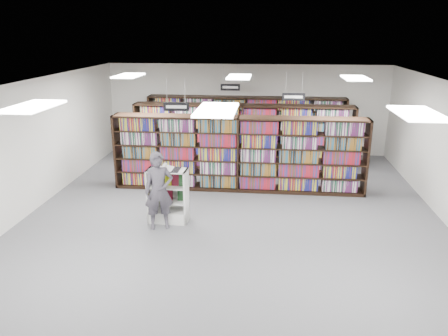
# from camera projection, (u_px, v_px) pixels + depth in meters

# --- Properties ---
(floor) EXTENTS (12.00, 12.00, 0.00)m
(floor) POSITION_uv_depth(u_px,v_px,m) (232.00, 218.00, 10.56)
(floor) COLOR #5B5B61
(floor) RESTS_ON ground
(ceiling) EXTENTS (10.00, 12.00, 0.10)m
(ceiling) POSITION_uv_depth(u_px,v_px,m) (233.00, 84.00, 9.59)
(ceiling) COLOR white
(ceiling) RESTS_ON wall_back
(wall_back) EXTENTS (10.00, 0.10, 3.20)m
(wall_back) POSITION_uv_depth(u_px,v_px,m) (246.00, 109.00, 15.77)
(wall_back) COLOR silver
(wall_back) RESTS_ON ground
(wall_front) EXTENTS (10.00, 0.10, 3.20)m
(wall_front) POSITION_uv_depth(u_px,v_px,m) (182.00, 315.00, 4.39)
(wall_front) COLOR silver
(wall_front) RESTS_ON ground
(wall_left) EXTENTS (0.10, 12.00, 3.20)m
(wall_left) POSITION_uv_depth(u_px,v_px,m) (27.00, 148.00, 10.57)
(wall_left) COLOR silver
(wall_left) RESTS_ON ground
(bookshelf_row_near) EXTENTS (7.00, 0.60, 2.10)m
(bookshelf_row_near) POSITION_uv_depth(u_px,v_px,m) (238.00, 154.00, 12.14)
(bookshelf_row_near) COLOR black
(bookshelf_row_near) RESTS_ON floor
(bookshelf_row_mid) EXTENTS (7.00, 0.60, 2.10)m
(bookshelf_row_mid) POSITION_uv_depth(u_px,v_px,m) (243.00, 137.00, 14.04)
(bookshelf_row_mid) COLOR black
(bookshelf_row_mid) RESTS_ON floor
(bookshelf_row_far) EXTENTS (7.00, 0.60, 2.10)m
(bookshelf_row_far) POSITION_uv_depth(u_px,v_px,m) (246.00, 126.00, 15.65)
(bookshelf_row_far) COLOR black
(bookshelf_row_far) RESTS_ON floor
(aisle_sign_left) EXTENTS (0.65, 0.02, 0.80)m
(aisle_sign_left) POSITION_uv_depth(u_px,v_px,m) (176.00, 106.00, 10.89)
(aisle_sign_left) COLOR #B2B2B7
(aisle_sign_left) RESTS_ON ceiling
(aisle_sign_right) EXTENTS (0.65, 0.02, 0.80)m
(aisle_sign_right) POSITION_uv_depth(u_px,v_px,m) (294.00, 96.00, 12.49)
(aisle_sign_right) COLOR #B2B2B7
(aisle_sign_right) RESTS_ON ceiling
(aisle_sign_center) EXTENTS (0.65, 0.02, 0.80)m
(aisle_sign_center) POSITION_uv_depth(u_px,v_px,m) (230.00, 87.00, 14.59)
(aisle_sign_center) COLOR #B2B2B7
(aisle_sign_center) RESTS_ON ceiling
(troffer_front_left) EXTENTS (0.60, 1.20, 0.04)m
(troffer_front_left) POSITION_uv_depth(u_px,v_px,m) (33.00, 106.00, 7.05)
(troffer_front_left) COLOR white
(troffer_front_left) RESTS_ON ceiling
(troffer_front_center) EXTENTS (0.60, 1.20, 0.04)m
(troffer_front_center) POSITION_uv_depth(u_px,v_px,m) (217.00, 110.00, 6.76)
(troffer_front_center) COLOR white
(troffer_front_center) RESTS_ON ceiling
(troffer_front_right) EXTENTS (0.60, 1.20, 0.04)m
(troffer_front_right) POSITION_uv_depth(u_px,v_px,m) (417.00, 113.00, 6.47)
(troffer_front_right) COLOR white
(troffer_front_right) RESTS_ON ceiling
(troffer_back_left) EXTENTS (0.60, 1.20, 0.04)m
(troffer_back_left) POSITION_uv_depth(u_px,v_px,m) (129.00, 76.00, 11.80)
(troffer_back_left) COLOR white
(troffer_back_left) RESTS_ON ceiling
(troffer_back_center) EXTENTS (0.60, 1.20, 0.04)m
(troffer_back_center) POSITION_uv_depth(u_px,v_px,m) (239.00, 77.00, 11.50)
(troffer_back_center) COLOR white
(troffer_back_center) RESTS_ON ceiling
(troffer_back_right) EXTENTS (0.60, 1.20, 0.04)m
(troffer_back_right) POSITION_uv_depth(u_px,v_px,m) (355.00, 78.00, 11.21)
(troffer_back_right) COLOR white
(troffer_back_right) RESTS_ON ceiling
(endcap_display) EXTENTS (0.94, 0.49, 1.29)m
(endcap_display) POSITION_uv_depth(u_px,v_px,m) (169.00, 203.00, 10.29)
(endcap_display) COLOR white
(endcap_display) RESTS_ON floor
(open_book) EXTENTS (0.71, 0.42, 0.13)m
(open_book) POSITION_uv_depth(u_px,v_px,m) (164.00, 168.00, 9.98)
(open_book) COLOR black
(open_book) RESTS_ON endcap_display
(shopper) EXTENTS (0.75, 0.61, 1.79)m
(shopper) POSITION_uv_depth(u_px,v_px,m) (159.00, 191.00, 9.78)
(shopper) COLOR #4C4751
(shopper) RESTS_ON floor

